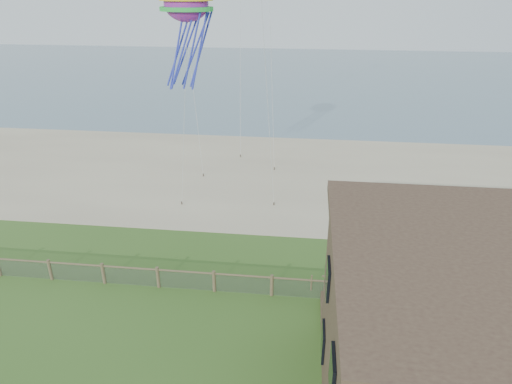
# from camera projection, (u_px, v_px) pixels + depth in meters

# --- Properties ---
(ground) EXTENTS (160.00, 160.00, 0.00)m
(ground) POSITION_uv_depth(u_px,v_px,m) (185.00, 382.00, 18.48)
(ground) COLOR #385E20
(ground) RESTS_ON ground
(sand_beach) EXTENTS (72.00, 20.00, 0.02)m
(sand_beach) POSITION_uv_depth(u_px,v_px,m) (252.00, 174.00, 38.29)
(sand_beach) COLOR tan
(sand_beach) RESTS_ON ground
(ocean) EXTENTS (160.00, 68.00, 0.02)m
(ocean) POSITION_uv_depth(u_px,v_px,m) (284.00, 76.00, 77.92)
(ocean) COLOR slate
(ocean) RESTS_ON ground
(chainlink_fence) EXTENTS (36.20, 0.20, 1.25)m
(chainlink_fence) POSITION_uv_depth(u_px,v_px,m) (214.00, 282.00, 23.65)
(chainlink_fence) COLOR brown
(chainlink_fence) RESTS_ON ground
(motel_deck) EXTENTS (15.00, 2.00, 0.50)m
(motel_deck) POSITION_uv_depth(u_px,v_px,m) (481.00, 319.00, 21.51)
(motel_deck) COLOR brown
(motel_deck) RESTS_ON ground
(picnic_table) EXTENTS (2.14, 1.70, 0.84)m
(picnic_table) POSITION_uv_depth(u_px,v_px,m) (345.00, 320.00, 21.25)
(picnic_table) COLOR brown
(picnic_table) RESTS_ON ground
(octopus_kite) EXTENTS (3.53, 3.08, 6.08)m
(octopus_kite) POSITION_uv_depth(u_px,v_px,m) (188.00, 34.00, 25.12)
(octopus_kite) COLOR #FC2773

